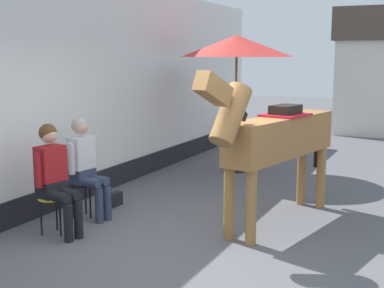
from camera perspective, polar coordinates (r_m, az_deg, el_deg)
ground_plane at (r=8.71m, az=7.52°, el=-5.23°), size 40.00×40.00×0.00m
pub_facade_wall at (r=8.32m, az=-12.62°, el=4.68°), size 0.34×14.00×3.40m
seated_visitor_near at (r=6.69m, az=-14.64°, el=-3.15°), size 0.61×0.48×1.39m
seated_visitor_far at (r=7.32m, az=-11.46°, el=-1.94°), size 0.61×0.49×1.39m
saddled_horse_center at (r=6.90m, az=9.06°, el=0.66°), size 0.92×2.96×2.06m
cafe_parasol at (r=10.04m, az=4.84°, el=10.39°), size 2.10×2.10×2.58m
satchel_bag at (r=7.96m, az=-8.38°, el=-5.93°), size 0.13×0.28×0.20m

